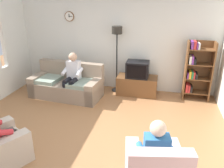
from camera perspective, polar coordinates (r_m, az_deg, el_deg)
name	(u,v)px	position (r m, az deg, el deg)	size (l,w,h in m)	color
ground_plane	(88,135)	(4.68, -6.07, -12.66)	(12.00, 12.00, 0.00)	#9E6B42
back_wall_assembly	(116,43)	(6.56, 1.05, 10.41)	(6.20, 0.17, 2.70)	silver
couch	(67,85)	(6.31, -11.29, -0.30)	(1.97, 1.04, 0.90)	gray
tv_stand	(137,85)	(6.37, 6.31, -0.31)	(1.10, 0.56, 0.52)	brown
tv	(138,69)	(6.19, 6.46, 3.71)	(0.60, 0.49, 0.44)	black
bookshelf	(196,70)	(6.29, 20.45, 3.40)	(0.68, 0.36, 1.56)	brown
floor_lamp	(117,41)	(6.22, 1.25, 10.73)	(0.28, 0.28, 1.85)	black
person_on_couch	(72,74)	(6.00, -10.04, 2.55)	(0.54, 0.56, 1.24)	silver
person_in_right_armchair	(155,150)	(3.34, 10.79, -16.01)	(0.57, 0.59, 1.12)	#3372B2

